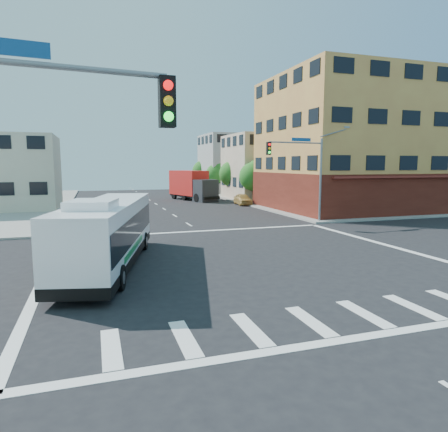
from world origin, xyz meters
name	(u,v)px	position (x,y,z in m)	size (l,w,h in m)	color
ground	(247,261)	(0.00, 0.00, 0.00)	(120.00, 120.00, 0.00)	black
sidewalk_ne	(370,195)	(35.00, 35.00, 0.07)	(50.00, 50.00, 0.15)	gray
corner_building_ne	(357,155)	(19.99, 18.48, 5.89)	(18.10, 15.44, 14.00)	gold
building_east_near	(271,167)	(16.98, 33.98, 4.51)	(12.06, 10.06, 9.00)	beige
building_east_far	(238,164)	(16.98, 47.98, 5.01)	(12.06, 10.06, 10.00)	gray
signal_mast_ne	(304,163)	(9.08, 10.62, 4.98)	(7.91, 1.13, 8.07)	gray
street_tree_a	(254,175)	(11.90, 27.92, 3.59)	(3.60, 3.60, 5.53)	#3C2815
street_tree_b	(233,172)	(11.90, 35.92, 3.75)	(3.80, 3.80, 5.79)	#3C2815
street_tree_c	(217,173)	(11.90, 43.92, 3.46)	(3.40, 3.40, 5.29)	#3C2815
street_tree_d	(204,170)	(11.90, 51.92, 3.88)	(4.00, 4.00, 6.03)	#3C2815
transit_bus	(109,232)	(-6.67, 0.90, 1.69)	(5.22, 11.93, 3.46)	black
box_truck	(193,186)	(5.62, 34.81, 1.95)	(5.23, 9.31, 4.03)	#28282D
parked_car	(243,199)	(9.88, 26.63, 0.68)	(1.61, 4.00, 1.36)	tan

